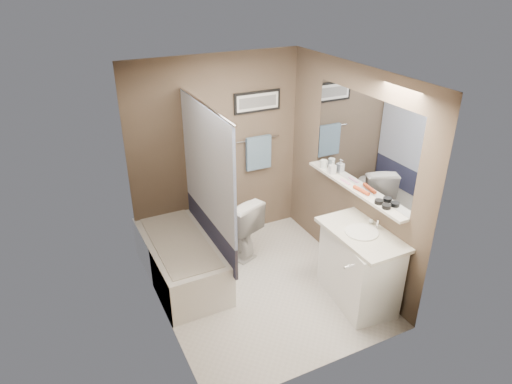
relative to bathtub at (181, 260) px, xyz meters
name	(u,v)px	position (x,y,z in m)	size (l,w,h in m)	color
ground	(262,288)	(0.75, -0.58, -0.25)	(2.50, 2.50, 0.00)	beige
ceiling	(263,77)	(0.75, -0.58, 2.13)	(2.20, 2.50, 0.04)	white
wall_back	(217,153)	(0.75, 0.65, 0.95)	(2.20, 0.04, 2.40)	brown
wall_front	(332,256)	(0.75, -1.81, 0.95)	(2.20, 0.04, 2.40)	brown
wall_left	(158,217)	(-0.33, -0.58, 0.95)	(0.04, 2.50, 2.40)	brown
wall_right	(349,174)	(1.83, -0.58, 0.95)	(0.04, 2.50, 2.40)	brown
tile_surround	(146,212)	(-0.34, -0.08, 0.75)	(0.02, 1.55, 2.00)	beige
curtain_rod	(204,104)	(0.35, -0.08, 1.80)	(0.02, 0.02, 1.55)	silver
curtain_upper	(207,165)	(0.35, -0.08, 1.15)	(0.03, 1.45, 1.28)	white
curtain_lower	(211,232)	(0.35, -0.08, 0.33)	(0.03, 1.45, 0.36)	#292D4E
mirror	(362,143)	(1.84, -0.73, 1.37)	(0.02, 1.60, 1.00)	silver
shelf	(353,188)	(1.79, -0.73, 0.85)	(0.12, 1.60, 0.03)	silver
towel_bar	(258,139)	(1.30, 0.63, 1.05)	(0.02, 0.02, 0.60)	silver
towel	(259,153)	(1.30, 0.61, 0.87)	(0.34, 0.05, 0.44)	#8BB1CA
art_frame	(257,102)	(1.30, 0.65, 1.53)	(0.62, 0.03, 0.26)	black
art_mat	(258,102)	(1.30, 0.64, 1.53)	(0.56, 0.00, 0.20)	white
art_image	(258,102)	(1.30, 0.63, 1.53)	(0.50, 0.00, 0.13)	#595959
door	(384,260)	(1.30, -1.82, 0.75)	(0.80, 0.02, 2.00)	silver
door_handle	(349,266)	(0.97, -1.77, 0.75)	(0.02, 0.02, 0.10)	silver
bathtub	(181,260)	(0.00, 0.00, 0.00)	(0.70, 1.50, 0.50)	white
tub_rim	(179,241)	(0.00, 0.00, 0.25)	(0.56, 1.36, 0.02)	beige
toilet	(231,225)	(0.73, 0.24, 0.14)	(0.44, 0.77, 0.79)	silver
vanity	(359,268)	(1.60, -1.18, 0.15)	(0.50, 0.90, 0.80)	white
countertop	(362,234)	(1.59, -1.18, 0.57)	(0.54, 0.96, 0.04)	silver
sink_basin	(362,232)	(1.58, -1.18, 0.60)	(0.34, 0.34, 0.01)	white
faucet_spout	(378,224)	(1.78, -1.18, 0.64)	(0.02, 0.02, 0.10)	silver
faucet_knob	(371,221)	(1.78, -1.08, 0.62)	(0.05, 0.05, 0.05)	silver
candle_bowl_near	(386,206)	(1.79, -1.27, 0.89)	(0.09, 0.09, 0.04)	black
candle_bowl_far	(379,202)	(1.79, -1.15, 0.89)	(0.09, 0.09, 0.04)	black
hair_brush_front	(361,190)	(1.79, -0.87, 0.89)	(0.04, 0.04, 0.22)	#C7441C
pink_comb	(345,182)	(1.79, -0.59, 0.87)	(0.03, 0.16, 0.01)	pink
glass_jar	(324,164)	(1.79, -0.15, 0.92)	(0.08, 0.08, 0.10)	white
soap_bottle	(332,167)	(1.79, -0.33, 0.94)	(0.07, 0.07, 0.16)	#999999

